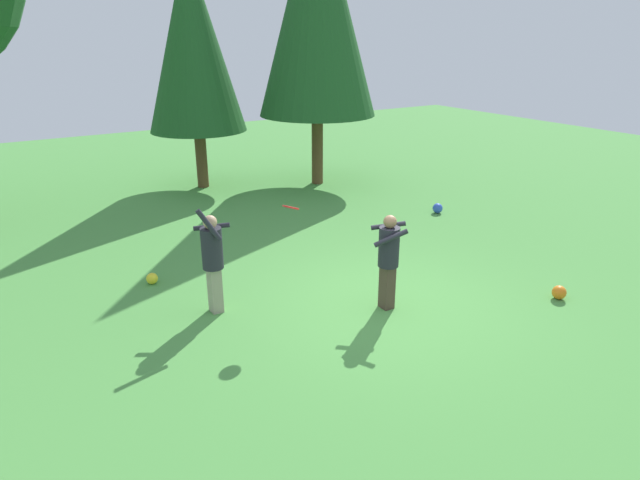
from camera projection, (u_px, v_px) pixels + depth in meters
name	position (u px, v px, depth m)	size (l,w,h in m)	color
ground_plane	(386.00, 304.00, 9.37)	(40.00, 40.00, 0.00)	#4C9342
person_thrower	(212.00, 255.00, 8.78)	(0.64, 0.64, 1.85)	gray
person_catcher	(389.00, 254.00, 8.91)	(0.73, 0.70, 1.63)	#4C382D
frisbee	(291.00, 207.00, 8.63)	(0.34, 0.35, 0.12)	red
ball_yellow	(152.00, 278.00, 10.08)	(0.21, 0.21, 0.21)	yellow
ball_orange	(559.00, 292.00, 9.51)	(0.24, 0.24, 0.24)	orange
ball_blue	(438.00, 208.00, 14.04)	(0.25, 0.25, 0.25)	blue
tree_right	(317.00, 5.00, 15.11)	(3.38, 3.38, 8.08)	brown
tree_center	(192.00, 42.00, 15.04)	(2.75, 2.75, 6.56)	brown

